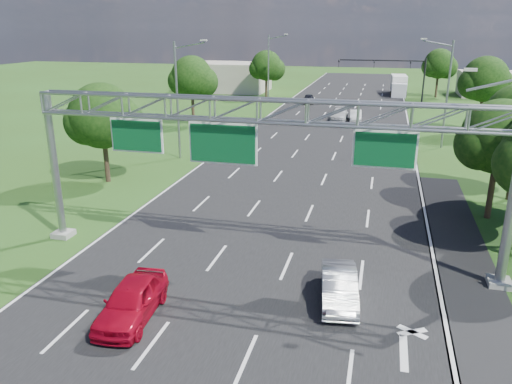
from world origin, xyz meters
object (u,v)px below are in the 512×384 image
(red_coupe, at_px, (132,300))
(box_truck, at_px, (399,86))
(silver_sedan, at_px, (339,286))
(sign_gantry, at_px, (260,124))
(traffic_signal, at_px, (399,71))

(red_coupe, bearing_deg, box_truck, 76.28)
(red_coupe, xyz_separation_m, silver_sedan, (7.90, 3.35, -0.09))
(sign_gantry, height_order, box_truck, sign_gantry)
(traffic_signal, relative_size, silver_sedan, 2.92)
(sign_gantry, relative_size, red_coupe, 5.15)
(sign_gantry, bearing_deg, silver_sedan, -36.61)
(box_truck, bearing_deg, silver_sedan, -95.21)
(traffic_signal, relative_size, red_coupe, 2.67)
(red_coupe, xyz_separation_m, box_truck, (11.33, 74.46, 0.76))
(silver_sedan, relative_size, box_truck, 0.49)
(silver_sedan, height_order, box_truck, box_truck)
(traffic_signal, distance_m, red_coupe, 60.63)
(traffic_signal, height_order, red_coupe, traffic_signal)
(red_coupe, relative_size, box_truck, 0.53)
(sign_gantry, relative_size, box_truck, 2.74)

